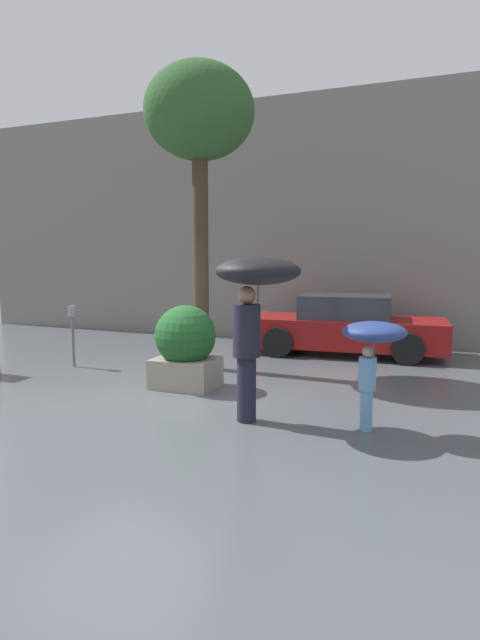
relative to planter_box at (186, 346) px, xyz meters
The scene contains 8 objects.
ground_plane 1.32m from the planter_box, 101.16° to the right, with size 40.00×40.00×0.00m, color #51565B.
building_facade 5.87m from the planter_box, 92.35° to the left, with size 18.00×0.30×6.00m.
planter_box is the anchor object (origin of this frame).
person_adult 2.24m from the planter_box, 38.81° to the right, with size 1.03×1.03×2.03m.
person_child 3.20m from the planter_box, 21.00° to the right, with size 0.72×0.72×1.30m.
parked_car_near 4.27m from the planter_box, 63.46° to the left, with size 4.20×2.04×1.27m.
street_tree 4.08m from the planter_box, 104.93° to the left, with size 1.96×1.96×5.44m.
parking_meter 2.78m from the planter_box, 166.34° to the left, with size 0.14×0.14×1.16m.
Camera 1 is at (3.73, -5.82, 1.98)m, focal length 28.00 mm.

